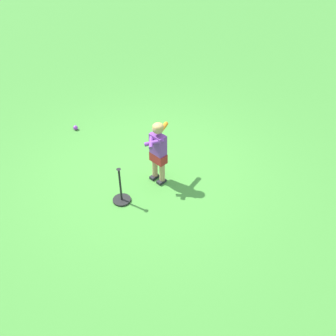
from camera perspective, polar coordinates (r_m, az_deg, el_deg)
ground_plane at (r=6.31m, az=-2.79°, el=-0.33°), size 40.00×40.00×0.00m
child_batter at (r=5.71m, az=-1.57°, el=3.21°), size 0.56×0.43×1.08m
play_ball_by_bucket at (r=7.56m, az=-14.12°, el=6.07°), size 0.09×0.09×0.09m
batting_tee at (r=5.70m, az=-7.22°, el=-4.26°), size 0.28×0.28×0.62m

